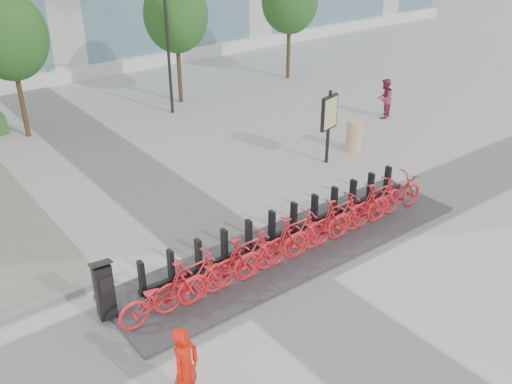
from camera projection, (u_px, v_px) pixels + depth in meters
ground at (261, 273)px, 13.31m from camera, size 120.00×120.00×0.00m
tree_1 at (9, 37)px, 19.31m from camera, size 2.60×2.60×5.10m
tree_2 at (176, 16)px, 22.82m from camera, size 2.60×2.60×5.10m
tree_3 at (290, 1)px, 26.06m from camera, size 2.60×2.60×5.10m
streetlamp at (167, 35)px, 21.78m from camera, size 2.00×0.20×5.00m
dock_pad at (295, 247)px, 14.21m from camera, size 9.60×2.40×0.08m
dock_rail_posts at (285, 223)px, 14.36m from camera, size 8.02×0.50×0.85m
bike_0 at (162, 295)px, 11.60m from camera, size 1.98×0.69×1.04m
bike_1 at (192, 280)px, 11.96m from camera, size 1.93×0.54×1.16m
bike_2 at (221, 270)px, 12.38m from camera, size 1.98×0.69×1.04m
bike_3 at (247, 257)px, 12.74m from camera, size 1.93×0.54×1.16m
bike_4 at (272, 248)px, 13.15m from camera, size 1.98×0.69×1.04m
bike_5 at (296, 236)px, 13.52m from camera, size 1.93×0.54×1.16m
bike_6 at (318, 229)px, 13.93m from camera, size 1.98×0.69×1.04m
bike_7 at (339, 218)px, 14.30m from camera, size 1.93×0.54×1.16m
bike_8 at (359, 211)px, 14.71m from camera, size 1.98×0.69×1.04m
bike_9 at (378, 201)px, 15.07m from camera, size 1.93×0.54×1.16m
bike_10 at (396, 195)px, 15.49m from camera, size 1.98×0.69×1.04m
kiosk at (104, 290)px, 11.52m from camera, size 0.47×0.41×1.39m
worker_red at (186, 368)px, 9.51m from camera, size 0.70×0.60×1.62m
pedestrian at (384, 98)px, 22.36m from camera, size 0.94×0.87×1.57m
construction_barrel at (354, 136)px, 19.55m from camera, size 0.68×0.68×1.07m
map_sign at (329, 116)px, 18.14m from camera, size 0.81×0.30×2.45m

